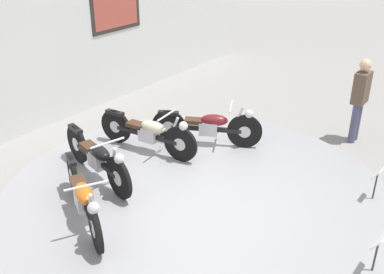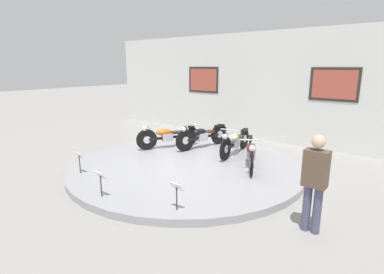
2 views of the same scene
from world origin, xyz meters
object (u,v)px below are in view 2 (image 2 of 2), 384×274
at_px(info_placard_front_left, 79,158).
at_px(visitor_standing, 315,179).
at_px(motorcycle_maroon, 251,152).
at_px(info_placard_front_right, 177,190).
at_px(motorcycle_orange, 167,136).
at_px(info_placard_front_centre, 101,178).
at_px(motorcycle_cream, 235,141).
at_px(motorcycle_black, 202,135).

height_order(info_placard_front_left, visitor_standing, visitor_standing).
bearing_deg(motorcycle_maroon, info_placard_front_right, -88.42).
bearing_deg(visitor_standing, motorcycle_orange, 158.65).
distance_m(info_placard_front_centre, info_placard_front_right, 1.56).
distance_m(motorcycle_orange, info_placard_front_centre, 3.64).
relative_size(motorcycle_maroon, visitor_standing, 1.10).
distance_m(motorcycle_cream, info_placard_front_right, 3.66).
bearing_deg(info_placard_front_right, motorcycle_black, 120.18).
distance_m(motorcycle_black, info_placard_front_right, 4.10).
bearing_deg(visitor_standing, info_placard_front_left, -168.68).
distance_m(motorcycle_orange, motorcycle_maroon, 2.81).
relative_size(motorcycle_black, info_placard_front_left, 3.81).
height_order(motorcycle_orange, info_placard_front_centre, motorcycle_orange).
bearing_deg(motorcycle_black, visitor_standing, -32.42).
xyz_separation_m(motorcycle_cream, motorcycle_maroon, (0.84, -0.66, -0.00)).
distance_m(motorcycle_cream, visitor_standing, 3.87).
height_order(info_placard_front_left, info_placard_front_centre, same).
xyz_separation_m(motorcycle_orange, motorcycle_cream, (1.98, 0.66, -0.00)).
xyz_separation_m(motorcycle_orange, info_placard_front_right, (2.89, -2.89, -0.01)).
relative_size(motorcycle_orange, motorcycle_maroon, 1.01).
height_order(info_placard_front_centre, visitor_standing, visitor_standing).
bearing_deg(info_placard_front_right, motorcycle_maroon, 91.58).
bearing_deg(motorcycle_maroon, motorcycle_cream, 141.90).
height_order(motorcycle_black, motorcycle_cream, motorcycle_black).
height_order(motorcycle_maroon, info_placard_front_right, motorcycle_maroon).
bearing_deg(info_placard_front_left, visitor_standing, 11.32).
bearing_deg(visitor_standing, info_placard_front_centre, -157.02).
height_order(motorcycle_orange, info_placard_front_right, motorcycle_orange).
relative_size(motorcycle_cream, info_placard_front_left, 3.83).
bearing_deg(motorcycle_maroon, info_placard_front_centre, -112.71).
height_order(motorcycle_maroon, info_placard_front_left, motorcycle_maroon).
relative_size(motorcycle_orange, info_placard_front_left, 3.46).
xyz_separation_m(motorcycle_black, info_placard_front_left, (-0.91, -3.54, -0.02)).
bearing_deg(visitor_standing, info_placard_front_right, -153.29).
bearing_deg(info_placard_front_right, info_placard_front_centre, -162.27).
relative_size(motorcycle_maroon, info_placard_front_left, 3.41).
height_order(motorcycle_cream, info_placard_front_centre, motorcycle_cream).
height_order(motorcycle_orange, motorcycle_maroon, motorcycle_orange).
distance_m(motorcycle_orange, visitor_standing, 5.23).
bearing_deg(motorcycle_black, info_placard_front_right, -59.82).
bearing_deg(info_placard_front_centre, info_placard_front_left, 162.27).
bearing_deg(motorcycle_cream, info_placard_front_right, -75.50).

